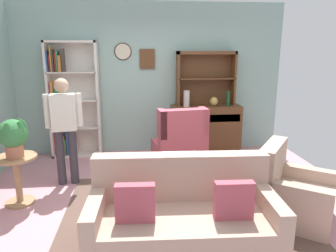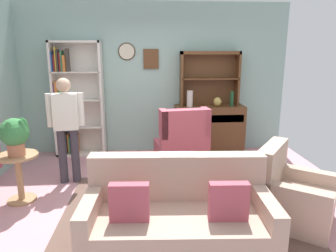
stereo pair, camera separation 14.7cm
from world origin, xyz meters
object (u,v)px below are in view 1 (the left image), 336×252
Objects in this scene: person_reading at (64,124)px; potted_plant_large at (13,135)px; couch_floral at (183,220)px; sideboard_hutch at (206,71)px; vase_tall at (187,99)px; bookshelf at (70,103)px; vase_round at (214,101)px; plant_stand at (17,175)px; bottle_wine at (228,98)px; book_stack at (173,172)px; coffee_table at (180,182)px; armchair_floral at (292,195)px; wingback_chair at (180,147)px; sideboard at (205,127)px.

potted_plant_large is at bearing -126.75° from person_reading.
couch_floral is at bearing -50.14° from person_reading.
sideboard_hutch is 0.71× the size of person_reading.
vase_tall reaches higher than couch_floral.
bookshelf is 1.14× the size of couch_floral.
plant_stand is at bearing -149.97° from vase_round.
potted_plant_large is 0.78m from person_reading.
book_stack is at bearing -122.98° from bottle_wine.
coffee_table is (2.04, -0.34, -0.04)m from plant_stand.
vase_round is at bearing 175.05° from bottle_wine.
bookshelf is at bearing 138.84° from armchair_floral.
potted_plant_large is (-3.28, 0.67, 0.64)m from armchair_floral.
sideboard_hutch reaches higher than vase_tall.
couch_floral is 2.15m from wingback_chair.
bookshelf is at bearing 176.73° from vase_round.
bottle_wine reaches higher than plant_stand.
vase_round is at bearing -3.27° from bookshelf.
armchair_floral is 0.69× the size of person_reading.
sideboard is 1.63× the size of coffee_table.
wingback_chair is (-0.62, -0.92, -1.18)m from sideboard_hutch.
vase_round is at bearing 62.94° from book_stack.
bookshelf is 2.00× the size of wingback_chair.
wingback_chair reaches higher than book_stack.
vase_round is at bearing 65.54° from coffee_table.
bookshelf reaches higher than sideboard_hutch.
vase_round reaches higher than wingback_chair.
vase_round is (2.64, -0.15, 0.01)m from bookshelf.
person_reading reaches higher than plant_stand.
couch_floral is 2.29m from potted_plant_large.
bottle_wine is at bearing -12.89° from sideboard.
vase_round is 0.27m from bottle_wine.
bottle_wine is 0.35× the size of coffee_table.
person_reading is 1.95× the size of coffee_table.
bookshelf is 2.18m from wingback_chair.
sideboard is 0.68m from bottle_wine.
couch_floral is at bearing -107.01° from sideboard.
couch_floral is at bearing -30.71° from plant_stand.
sideboard reaches higher than armchair_floral.
vase_tall is at bearing 34.78° from plant_stand.
sideboard is 3.09m from couch_floral.
potted_plant_large is (-2.20, -1.03, 0.54)m from wingback_chair.
vase_tall is 0.28× the size of armchair_floral.
sideboard_hutch reaches higher than person_reading.
book_stack is (-0.27, -1.24, 0.07)m from wingback_chair.
coffee_table is 0.15m from book_stack.
armchair_floral is 3.41m from potted_plant_large.
bottle_wine is 1.51× the size of book_stack.
wingback_chair is (-0.23, -0.73, -0.69)m from vase_tall.
wingback_chair reaches higher than armchair_floral.
sideboard is 1.03m from wingback_chair.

